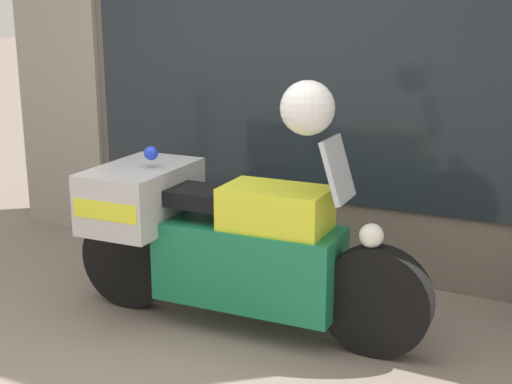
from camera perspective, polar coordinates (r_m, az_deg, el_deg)
name	(u,v)px	position (r m, az deg, el deg)	size (l,w,h in m)	color
ground_plane	(146,362)	(4.17, -8.82, -13.33)	(60.00, 60.00, 0.00)	gray
shop_building	(251,41)	(5.58, -0.44, 11.96)	(5.14, 0.55, 3.33)	#6B6056
window_display	(337,202)	(5.51, 6.52, -0.82)	(3.83, 0.30, 2.01)	slate
paramedic_motorcycle	(217,237)	(4.39, -3.15, -3.63)	(2.32, 0.82, 1.24)	black
white_helmet	(308,108)	(3.97, 4.14, 6.73)	(0.31, 0.31, 0.31)	white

